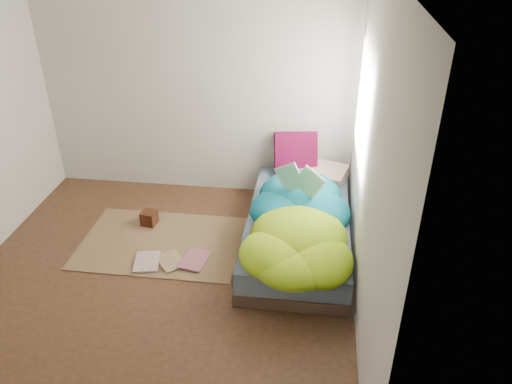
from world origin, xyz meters
TOP-DOWN VIEW (x-y plane):
  - ground at (0.00, 0.00)m, footprint 3.50×3.50m
  - room_walls at (0.01, 0.01)m, footprint 3.54×3.54m
  - bed at (1.22, 0.72)m, footprint 1.00×2.00m
  - duvet at (1.22, 0.50)m, footprint 0.96×1.84m
  - rug at (-0.15, 0.55)m, footprint 1.60×1.10m
  - pillow_floral at (1.44, 1.54)m, footprint 0.60×0.47m
  - pillow_magenta at (1.13, 1.63)m, footprint 0.49×0.23m
  - open_book at (1.21, 0.76)m, footprint 0.42×0.23m
  - wooden_box at (-0.37, 0.86)m, footprint 0.17×0.17m
  - floor_book_a at (-0.30, 0.18)m, footprint 0.29×0.36m
  - floor_book_b at (0.14, 0.30)m, footprint 0.29×0.36m
  - floor_book_c at (-0.04, 0.17)m, footprint 0.36×0.37m

SIDE VIEW (x-z plane):
  - ground at x=0.00m, z-range 0.00..0.00m
  - rug at x=-0.15m, z-range 0.00..0.01m
  - floor_book_c at x=-0.04m, z-range 0.01..0.03m
  - floor_book_a at x=-0.30m, z-range 0.01..0.04m
  - floor_book_b at x=0.14m, z-range 0.01..0.04m
  - wooden_box at x=-0.37m, z-range 0.01..0.16m
  - bed at x=1.22m, z-range 0.00..0.34m
  - pillow_floral at x=1.44m, z-range 0.34..0.46m
  - duvet at x=1.22m, z-range 0.34..0.68m
  - pillow_magenta at x=1.13m, z-range 0.34..0.81m
  - open_book at x=1.21m, z-range 0.68..0.93m
  - room_walls at x=0.01m, z-range 0.32..2.94m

